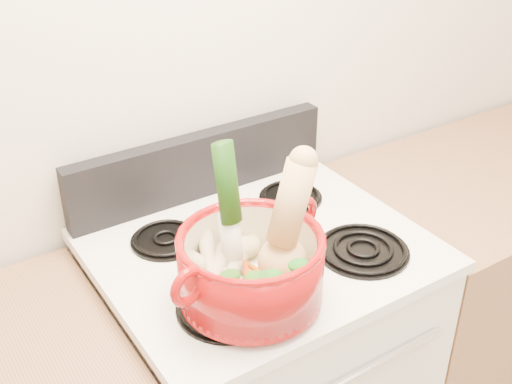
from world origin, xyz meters
TOP-DOWN VIEW (x-y plane):
  - wall_back at (0.00, 1.75)m, footprint 3.50×0.02m
  - cooktop at (0.00, 1.40)m, footprint 0.78×0.67m
  - control_backsplash at (0.00, 1.70)m, footprint 0.76×0.05m
  - oven_handle at (0.00, 1.06)m, footprint 0.60×0.02m
  - counter_right at (1.07, 1.40)m, footprint 1.36×0.65m
  - burner_front_left at (-0.19, 1.24)m, footprint 0.22×0.22m
  - burner_front_right at (0.19, 1.24)m, footprint 0.22×0.22m
  - burner_back_left at (-0.19, 1.54)m, footprint 0.17×0.17m
  - burner_back_right at (0.19, 1.54)m, footprint 0.17×0.17m
  - dutch_oven at (-0.14, 1.23)m, footprint 0.37×0.37m
  - pot_handle_left at (-0.30, 1.19)m, footprint 0.09×0.04m
  - pot_handle_right at (0.03, 1.28)m, footprint 0.09×0.04m
  - squash at (-0.07, 1.21)m, footprint 0.20×0.13m
  - leek at (-0.15, 1.29)m, footprint 0.06×0.10m
  - ginger at (-0.10, 1.33)m, footprint 0.09×0.07m
  - parsnip_0 at (-0.21, 1.28)m, footprint 0.13×0.21m
  - parsnip_1 at (-0.20, 1.23)m, footprint 0.17×0.15m
  - parsnip_2 at (-0.18, 1.26)m, footprint 0.13×0.18m
  - parsnip_3 at (-0.22, 1.25)m, footprint 0.16×0.15m
  - parsnip_4 at (-0.20, 1.30)m, footprint 0.13×0.22m
  - carrot_0 at (-0.16, 1.17)m, footprint 0.06×0.16m
  - carrot_1 at (-0.20, 1.21)m, footprint 0.12×0.15m
  - carrot_2 at (-0.12, 1.18)m, footprint 0.06×0.18m
  - carrot_3 at (-0.15, 1.15)m, footprint 0.10×0.13m
  - carrot_4 at (-0.17, 1.18)m, footprint 0.10×0.16m

SIDE VIEW (x-z plane):
  - counter_right at x=1.07m, z-range 0.00..0.90m
  - oven_handle at x=0.00m, z-range 0.77..0.79m
  - cooktop at x=0.00m, z-range 0.92..0.95m
  - burner_front_left at x=-0.19m, z-range 0.95..0.97m
  - burner_front_right at x=0.19m, z-range 0.95..0.97m
  - burner_back_left at x=-0.19m, z-range 0.95..0.97m
  - burner_back_right at x=0.19m, z-range 0.95..0.97m
  - carrot_0 at x=-0.16m, z-range 0.99..1.04m
  - parsnip_0 at x=-0.21m, z-range 0.99..1.05m
  - carrot_1 at x=-0.20m, z-range 1.00..1.04m
  - ginger at x=-0.10m, z-range 1.00..1.05m
  - parsnip_1 at x=-0.20m, z-range 1.00..1.06m
  - carrot_2 at x=-0.12m, z-range 1.00..1.05m
  - parsnip_2 at x=-0.18m, z-range 1.00..1.06m
  - carrot_3 at x=-0.15m, z-range 1.01..1.05m
  - parsnip_3 at x=-0.22m, z-range 1.01..1.07m
  - control_backsplash at x=0.00m, z-range 0.95..1.13m
  - carrot_4 at x=-0.17m, z-range 1.02..1.06m
  - dutch_oven at x=-0.14m, z-range 0.97..1.12m
  - parsnip_4 at x=-0.20m, z-range 1.02..1.08m
  - pot_handle_left at x=-0.30m, z-range 1.05..1.14m
  - pot_handle_right at x=0.03m, z-range 1.05..1.14m
  - squash at x=-0.07m, z-range 0.99..1.29m
  - leek at x=-0.15m, z-range 1.00..1.32m
  - wall_back at x=0.00m, z-range 0.00..2.60m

